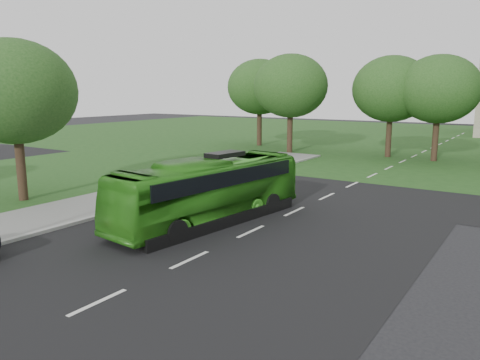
{
  "coord_description": "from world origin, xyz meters",
  "views": [
    {
      "loc": [
        9.97,
        -13.94,
        5.77
      ],
      "look_at": [
        -2.16,
        4.46,
        1.6
      ],
      "focal_mm": 35.0,
      "sensor_mm": 36.0,
      "label": 1
    }
  ],
  "objects_px": {
    "tree_park_b": "(391,89)",
    "bus": "(210,191)",
    "tree_side_near": "(14,92)",
    "tree_park_c": "(439,89)",
    "tree_park_a": "(291,86)",
    "tree_park_f": "(260,87)"
  },
  "relations": [
    {
      "from": "tree_park_f",
      "to": "tree_side_near",
      "type": "xyz_separation_m",
      "value": [
        2.85,
        -29.45,
        -0.5
      ]
    },
    {
      "from": "tree_side_near",
      "to": "bus",
      "type": "height_order",
      "value": "tree_side_near"
    },
    {
      "from": "bus",
      "to": "tree_side_near",
      "type": "bearing_deg",
      "value": -161.9
    },
    {
      "from": "tree_park_a",
      "to": "tree_park_f",
      "type": "xyz_separation_m",
      "value": [
        -5.57,
        3.6,
        -0.03
      ]
    },
    {
      "from": "tree_park_b",
      "to": "bus",
      "type": "xyz_separation_m",
      "value": [
        -0.5,
        -25.84,
        -4.58
      ]
    },
    {
      "from": "tree_park_a",
      "to": "tree_park_c",
      "type": "relative_size",
      "value": 1.05
    },
    {
      "from": "tree_side_near",
      "to": "bus",
      "type": "relative_size",
      "value": 0.83
    },
    {
      "from": "tree_park_a",
      "to": "tree_park_b",
      "type": "xyz_separation_m",
      "value": [
        8.79,
        2.13,
        -0.29
      ]
    },
    {
      "from": "tree_park_a",
      "to": "tree_park_c",
      "type": "bearing_deg",
      "value": 7.56
    },
    {
      "from": "tree_park_c",
      "to": "tree_side_near",
      "type": "xyz_separation_m",
      "value": [
        -15.51,
        -27.54,
        -0.21
      ]
    },
    {
      "from": "tree_park_c",
      "to": "bus",
      "type": "bearing_deg",
      "value": -100.04
    },
    {
      "from": "tree_park_b",
      "to": "tree_side_near",
      "type": "distance_m",
      "value": 30.25
    },
    {
      "from": "tree_park_a",
      "to": "tree_park_c",
      "type": "xyz_separation_m",
      "value": [
        12.79,
        1.7,
        -0.32
      ]
    },
    {
      "from": "tree_park_a",
      "to": "tree_park_f",
      "type": "distance_m",
      "value": 6.63
    },
    {
      "from": "tree_park_b",
      "to": "tree_park_f",
      "type": "bearing_deg",
      "value": 174.15
    },
    {
      "from": "tree_side_near",
      "to": "tree_park_a",
      "type": "bearing_deg",
      "value": 84.01
    },
    {
      "from": "tree_park_c",
      "to": "bus",
      "type": "relative_size",
      "value": 0.86
    },
    {
      "from": "tree_park_a",
      "to": "bus",
      "type": "distance_m",
      "value": 25.58
    },
    {
      "from": "tree_park_a",
      "to": "tree_side_near",
      "type": "bearing_deg",
      "value": -95.99
    },
    {
      "from": "tree_park_b",
      "to": "bus",
      "type": "bearing_deg",
      "value": -91.1
    },
    {
      "from": "tree_park_a",
      "to": "bus",
      "type": "height_order",
      "value": "tree_park_a"
    },
    {
      "from": "tree_park_b",
      "to": "tree_park_a",
      "type": "bearing_deg",
      "value": -166.38
    }
  ]
}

